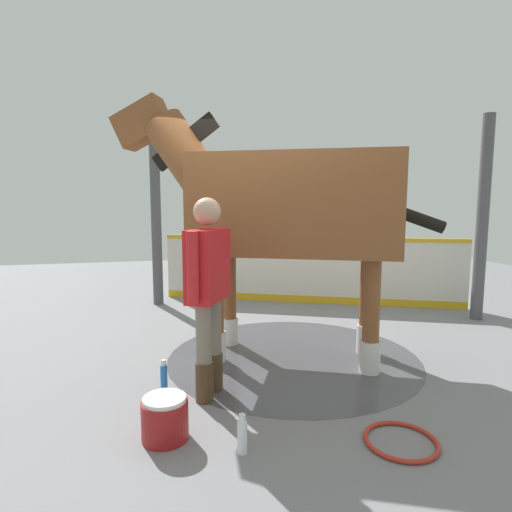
{
  "coord_description": "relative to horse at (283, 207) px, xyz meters",
  "views": [
    {
      "loc": [
        1.25,
        4.28,
        1.62
      ],
      "look_at": [
        0.34,
        0.56,
        1.15
      ],
      "focal_mm": 29.19,
      "sensor_mm": 36.0,
      "label": 1
    }
  ],
  "objects": [
    {
      "name": "horse",
      "position": [
        0.0,
        0.0,
        0.0
      ],
      "size": [
        3.2,
        1.82,
        2.76
      ],
      "rotation": [
        0.0,
        0.0,
        -0.43
      ],
      "color": "brown",
      "rests_on": "ground"
    },
    {
      "name": "ground_plane",
      "position": [
        0.04,
        -0.16,
        -1.61
      ],
      "size": [
        16.0,
        16.0,
        0.02
      ],
      "primitive_type": "cube",
      "color": "gray"
    },
    {
      "name": "bottle_shampoo",
      "position": [
        0.78,
        1.62,
        -1.47
      ],
      "size": [
        0.07,
        0.07,
        0.27
      ],
      "color": "white",
      "rests_on": "ground"
    },
    {
      "name": "roof_post_far",
      "position": [
        -3.13,
        -0.74,
        -0.18
      ],
      "size": [
        0.16,
        0.16,
        2.84
      ],
      "primitive_type": "cylinder",
      "color": "#4C4C51",
      "rests_on": "ground"
    },
    {
      "name": "wet_patch",
      "position": [
        -0.11,
        0.05,
        -1.59
      ],
      "size": [
        2.66,
        2.66,
        0.0
      ],
      "primitive_type": "cylinder",
      "color": "#4C4C54",
      "rests_on": "ground"
    },
    {
      "name": "roof_post_near",
      "position": [
        1.26,
        -2.75,
        -0.18
      ],
      "size": [
        0.16,
        0.16,
        2.84
      ],
      "primitive_type": "cylinder",
      "color": "#4C4C51",
      "rests_on": "ground"
    },
    {
      "name": "bottle_spray",
      "position": [
        1.25,
        0.54,
        -1.47
      ],
      "size": [
        0.06,
        0.06,
        0.27
      ],
      "color": "blue",
      "rests_on": "ground"
    },
    {
      "name": "wash_bucket",
      "position": [
        1.26,
        1.33,
        -1.45
      ],
      "size": [
        0.32,
        0.32,
        0.3
      ],
      "color": "maroon",
      "rests_on": "ground"
    },
    {
      "name": "handler",
      "position": [
        0.87,
        0.74,
        -0.63
      ],
      "size": [
        0.43,
        0.6,
        1.68
      ],
      "rotation": [
        0.0,
        0.0,
        2.62
      ],
      "color": "#47331E",
      "rests_on": "ground"
    },
    {
      "name": "barrier_wall",
      "position": [
        -1.16,
        -2.25,
        -1.09
      ],
      "size": [
        4.5,
        2.12,
        1.1
      ],
      "color": "silver",
      "rests_on": "ground"
    },
    {
      "name": "hose_coil",
      "position": [
        -0.3,
        1.77,
        -1.58
      ],
      "size": [
        0.51,
        0.51,
        0.03
      ],
      "primitive_type": "torus",
      "color": "#B72D1E",
      "rests_on": "ground"
    }
  ]
}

